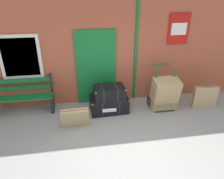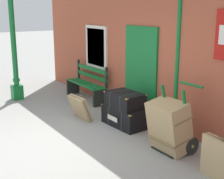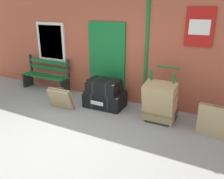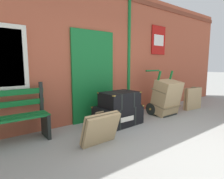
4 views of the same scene
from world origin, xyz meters
The scene contains 9 objects.
ground_plane centered at (0.00, 0.00, 0.00)m, with size 60.00×60.00×0.00m, color gray.
brick_facade centered at (-0.02, 2.60, 1.60)m, with size 10.40×0.35×3.20m.
platform_bench centered at (-2.37, 2.16, 0.44)m, with size 1.60×0.43×1.01m.
steamer_trunk_base centered at (-0.09, 1.84, 0.21)m, with size 1.04×0.70×0.43m.
steamer_trunk_middle centered at (-0.09, 1.79, 0.58)m, with size 0.83×0.59×0.33m.
porters_trolley centered at (1.41, 1.85, 0.27)m, with size 0.71×0.67×1.18m.
large_brown_trunk centered at (1.41, 1.67, 0.47)m, with size 0.70×0.60×0.95m.
suitcase_caramel centered at (-0.99, 1.19, 0.28)m, with size 0.66×0.33×0.57m.
suitcase_tan centered at (2.57, 1.58, 0.32)m, with size 0.67×0.20×0.68m.
Camera 3 is at (2.76, -3.07, 2.48)m, focal length 37.86 mm.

